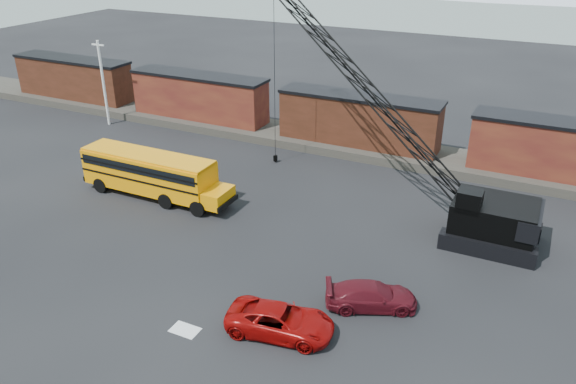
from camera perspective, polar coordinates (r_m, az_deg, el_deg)
name	(u,v)px	position (r m, az deg, el deg)	size (l,w,h in m)	color
ground	(221,284)	(31.08, -6.87, -9.26)	(160.00, 160.00, 0.00)	black
gravel_berm	(357,146)	(48.64, 7.06, 4.62)	(120.00, 5.00, 0.70)	#433D37
boxcar_west_far	(74,78)	(65.04, -20.93, 10.79)	(13.70, 3.10, 4.17)	#4A2114
boxcar_west_near	(200,96)	(54.80, -8.98, 9.60)	(13.70, 3.10, 4.17)	#461414
boxcar_mid	(359,120)	(47.83, 7.21, 7.32)	(13.70, 3.10, 4.17)	#4A2114
boxcar_east_near	(567,150)	(45.66, 26.52, 3.83)	(13.70, 3.10, 4.17)	#461414
utility_pole	(103,82)	(56.43, -18.25, 10.56)	(1.40, 0.24, 8.00)	silver
snow_patch	(185,330)	(28.26, -10.42, -13.61)	(1.40, 0.90, 0.02)	silver
school_bus	(153,173)	(40.55, -13.57, 1.85)	(11.65, 2.65, 3.19)	orange
red_pickup	(280,321)	(27.24, -0.79, -12.94)	(2.37, 5.15, 1.43)	#910807
maroon_suv	(371,296)	(29.17, 8.46, -10.38)	(1.88, 4.63, 1.34)	#4F0E16
crawler_crane	(364,86)	(37.95, 7.75, 10.66)	(20.87, 8.22, 14.38)	black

